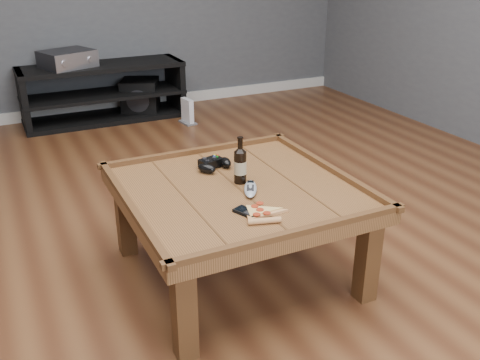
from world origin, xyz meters
name	(u,v)px	position (x,y,z in m)	size (l,w,h in m)	color
ground	(238,273)	(0.00, 0.00, 0.00)	(6.00, 6.00, 0.00)	#4A2715
baseboard	(100,108)	(0.00, 2.99, 0.05)	(5.00, 0.02, 0.10)	silver
coffee_table	(238,199)	(0.00, 0.00, 0.39)	(1.03, 1.03, 0.48)	#503117
media_console	(104,93)	(0.00, 2.75, 0.25)	(1.40, 0.45, 0.50)	black
beer_bottle	(240,165)	(0.03, 0.05, 0.54)	(0.06, 0.06, 0.22)	black
game_controller	(214,164)	(-0.01, 0.25, 0.47)	(0.19, 0.15, 0.05)	black
pizza_slice	(261,213)	(-0.03, -0.28, 0.46)	(0.20, 0.26, 0.02)	tan
smartphone	(247,212)	(-0.08, -0.24, 0.46)	(0.10, 0.12, 0.01)	black
remote_control	(250,189)	(0.03, -0.06, 0.46)	(0.13, 0.19, 0.03)	#949BA1
av_receiver	(68,59)	(-0.27, 2.75, 0.57)	(0.49, 0.45, 0.14)	black
subwoofer	(140,97)	(0.34, 2.80, 0.16)	(0.43, 0.43, 0.32)	black
game_console	(187,112)	(0.62, 2.33, 0.10)	(0.12, 0.19, 0.22)	slate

